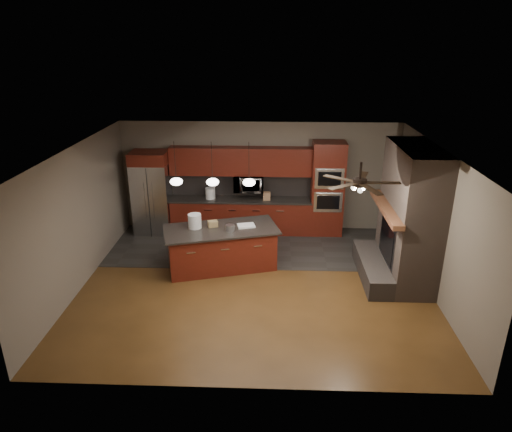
{
  "coord_description": "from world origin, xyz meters",
  "views": [
    {
      "loc": [
        0.34,
        -8.21,
        4.74
      ],
      "look_at": [
        -0.0,
        0.6,
        1.26
      ],
      "focal_mm": 32.0,
      "sensor_mm": 36.0,
      "label": 1
    }
  ],
  "objects_px": {
    "oven_tower": "(327,189)",
    "white_bucket": "(195,221)",
    "cardboard_box": "(213,224)",
    "refrigerator": "(152,193)",
    "counter_box": "(267,196)",
    "kitchen_island": "(221,248)",
    "microwave": "(249,183)",
    "counter_bucket": "(210,193)",
    "paint_can": "(230,228)",
    "paint_tray": "(246,226)"
  },
  "relations": [
    {
      "from": "oven_tower",
      "to": "paint_tray",
      "type": "relative_size",
      "value": 6.53
    },
    {
      "from": "paint_tray",
      "to": "microwave",
      "type": "bearing_deg",
      "value": 77.33
    },
    {
      "from": "kitchen_island",
      "to": "cardboard_box",
      "type": "distance_m",
      "value": 0.56
    },
    {
      "from": "counter_box",
      "to": "refrigerator",
      "type": "bearing_deg",
      "value": -179.95
    },
    {
      "from": "oven_tower",
      "to": "microwave",
      "type": "xyz_separation_m",
      "value": [
        -1.98,
        0.06,
        0.11
      ]
    },
    {
      "from": "microwave",
      "to": "kitchen_island",
      "type": "xyz_separation_m",
      "value": [
        -0.49,
        -2.03,
        -0.84
      ]
    },
    {
      "from": "microwave",
      "to": "white_bucket",
      "type": "xyz_separation_m",
      "value": [
        -1.04,
        -2.01,
        -0.23
      ]
    },
    {
      "from": "kitchen_island",
      "to": "white_bucket",
      "type": "relative_size",
      "value": 8.53
    },
    {
      "from": "microwave",
      "to": "paint_tray",
      "type": "bearing_deg",
      "value": -88.56
    },
    {
      "from": "paint_tray",
      "to": "counter_box",
      "type": "relative_size",
      "value": 1.8
    },
    {
      "from": "oven_tower",
      "to": "counter_box",
      "type": "xyz_separation_m",
      "value": [
        -1.51,
        -0.04,
        -0.19
      ]
    },
    {
      "from": "microwave",
      "to": "counter_bucket",
      "type": "relative_size",
      "value": 2.61
    },
    {
      "from": "refrigerator",
      "to": "oven_tower",
      "type": "bearing_deg",
      "value": 0.96
    },
    {
      "from": "refrigerator",
      "to": "paint_tray",
      "type": "bearing_deg",
      "value": -35.33
    },
    {
      "from": "oven_tower",
      "to": "white_bucket",
      "type": "distance_m",
      "value": 3.6
    },
    {
      "from": "paint_tray",
      "to": "counter_bucket",
      "type": "bearing_deg",
      "value": 104.75
    },
    {
      "from": "cardboard_box",
      "to": "counter_box",
      "type": "distance_m",
      "value": 2.15
    },
    {
      "from": "paint_can",
      "to": "cardboard_box",
      "type": "xyz_separation_m",
      "value": [
        -0.39,
        0.21,
        0.0
      ]
    },
    {
      "from": "cardboard_box",
      "to": "paint_can",
      "type": "bearing_deg",
      "value": -45.6
    },
    {
      "from": "oven_tower",
      "to": "microwave",
      "type": "bearing_deg",
      "value": 178.34
    },
    {
      "from": "microwave",
      "to": "counter_bucket",
      "type": "height_order",
      "value": "microwave"
    },
    {
      "from": "oven_tower",
      "to": "white_bucket",
      "type": "bearing_deg",
      "value": -147.07
    },
    {
      "from": "microwave",
      "to": "cardboard_box",
      "type": "relative_size",
      "value": 3.6
    },
    {
      "from": "refrigerator",
      "to": "paint_can",
      "type": "bearing_deg",
      "value": -42.83
    },
    {
      "from": "white_bucket",
      "to": "paint_can",
      "type": "bearing_deg",
      "value": -9.45
    },
    {
      "from": "kitchen_island",
      "to": "white_bucket",
      "type": "distance_m",
      "value": 0.83
    },
    {
      "from": "paint_can",
      "to": "counter_bucket",
      "type": "distance_m",
      "value": 2.2
    },
    {
      "from": "cardboard_box",
      "to": "paint_tray",
      "type": "bearing_deg",
      "value": -14.91
    },
    {
      "from": "refrigerator",
      "to": "counter_box",
      "type": "height_order",
      "value": "refrigerator"
    },
    {
      "from": "paint_tray",
      "to": "counter_box",
      "type": "bearing_deg",
      "value": 62.89
    },
    {
      "from": "refrigerator",
      "to": "kitchen_island",
      "type": "bearing_deg",
      "value": -44.14
    },
    {
      "from": "counter_bucket",
      "to": "counter_box",
      "type": "bearing_deg",
      "value": -2.0
    },
    {
      "from": "white_bucket",
      "to": "counter_box",
      "type": "bearing_deg",
      "value": 51.78
    },
    {
      "from": "oven_tower",
      "to": "counter_box",
      "type": "relative_size",
      "value": 11.75
    },
    {
      "from": "kitchen_island",
      "to": "counter_box",
      "type": "distance_m",
      "value": 2.22
    },
    {
      "from": "oven_tower",
      "to": "white_bucket",
      "type": "height_order",
      "value": "oven_tower"
    },
    {
      "from": "microwave",
      "to": "paint_can",
      "type": "distance_m",
      "value": 2.18
    },
    {
      "from": "oven_tower",
      "to": "cardboard_box",
      "type": "xyz_separation_m",
      "value": [
        -2.64,
        -1.88,
        -0.21
      ]
    },
    {
      "from": "oven_tower",
      "to": "paint_can",
      "type": "distance_m",
      "value": 3.07
    },
    {
      "from": "counter_box",
      "to": "paint_tray",
      "type": "bearing_deg",
      "value": -103.57
    },
    {
      "from": "refrigerator",
      "to": "paint_tray",
      "type": "xyz_separation_m",
      "value": [
        2.49,
        -1.77,
        -0.12
      ]
    },
    {
      "from": "oven_tower",
      "to": "paint_can",
      "type": "xyz_separation_m",
      "value": [
        -2.25,
        -2.08,
        -0.21
      ]
    },
    {
      "from": "oven_tower",
      "to": "refrigerator",
      "type": "height_order",
      "value": "oven_tower"
    },
    {
      "from": "oven_tower",
      "to": "microwave",
      "type": "relative_size",
      "value": 3.25
    },
    {
      "from": "cardboard_box",
      "to": "oven_tower",
      "type": "bearing_deg",
      "value": 17.54
    },
    {
      "from": "refrigerator",
      "to": "paint_tray",
      "type": "distance_m",
      "value": 3.06
    },
    {
      "from": "refrigerator",
      "to": "cardboard_box",
      "type": "distance_m",
      "value": 2.53
    },
    {
      "from": "oven_tower",
      "to": "paint_tray",
      "type": "xyz_separation_m",
      "value": [
        -1.93,
        -1.84,
        -0.25
      ]
    },
    {
      "from": "kitchen_island",
      "to": "counter_bucket",
      "type": "distance_m",
      "value": 2.12
    },
    {
      "from": "white_bucket",
      "to": "counter_bucket",
      "type": "distance_m",
      "value": 1.96
    }
  ]
}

